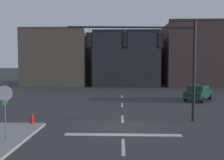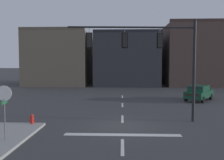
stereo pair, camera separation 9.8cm
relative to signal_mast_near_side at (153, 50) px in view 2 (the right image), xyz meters
The scene contains 8 objects.
ground_plane 5.34m from the signal_mast_near_side, 148.05° to the right, with size 400.00×400.00×0.00m, color #353538.
stop_bar_paint 6.13m from the signal_mast_near_side, 121.81° to the right, with size 6.40×0.50×0.01m, color silver.
lane_centreline 5.24m from the signal_mast_near_side, 159.97° to the left, with size 0.16×26.40×0.01m.
signal_mast_near_side is the anchor object (origin of this frame).
stop_sign 9.56m from the signal_mast_near_side, 147.95° to the right, with size 0.76×0.64×2.83m.
car_lot_nearside 12.27m from the signal_mast_near_side, 58.81° to the left, with size 3.94×4.66×1.61m.
fire_hydrant 8.99m from the signal_mast_near_side, 168.98° to the right, with size 0.40×0.30×0.75m.
building_row 30.74m from the signal_mast_near_side, 75.53° to the left, with size 57.34×12.33×10.98m.
Camera 2 is at (-0.02, -15.65, 3.89)m, focal length 40.69 mm.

